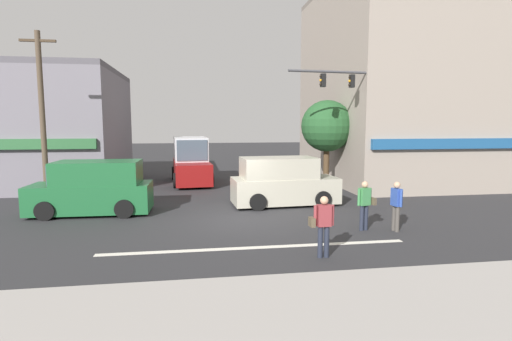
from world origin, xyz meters
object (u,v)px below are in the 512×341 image
(van_waiting_far, at_px, (283,182))
(pedestrian_mid_crossing, at_px, (396,203))
(utility_pole_near_left, at_px, (42,118))
(van_parked_curbside, at_px, (93,189))
(pedestrian_far_side, at_px, (365,202))
(box_truck_crossing_leftbound, at_px, (191,162))
(pedestrian_foreground_with_bag, at_px, (323,223))
(street_tree, at_px, (327,126))
(traffic_light_mast, at_px, (365,111))

(van_waiting_far, height_order, pedestrian_mid_crossing, van_waiting_far)
(utility_pole_near_left, height_order, van_waiting_far, utility_pole_near_left)
(van_parked_curbside, xyz_separation_m, pedestrian_mid_crossing, (10.59, -4.24, -0.06))
(van_parked_curbside, bearing_deg, pedestrian_far_side, -22.42)
(box_truck_crossing_leftbound, distance_m, van_parked_curbside, 8.89)
(pedestrian_foreground_with_bag, bearing_deg, pedestrian_far_side, 47.03)
(street_tree, distance_m, van_parked_curbside, 12.33)
(van_parked_curbside, height_order, pedestrian_foreground_with_bag, van_parked_curbside)
(street_tree, height_order, traffic_light_mast, traffic_light_mast)
(pedestrian_far_side, bearing_deg, pedestrian_mid_crossing, -15.72)
(street_tree, height_order, van_parked_curbside, street_tree)
(van_waiting_far, height_order, pedestrian_foreground_with_bag, van_waiting_far)
(street_tree, xyz_separation_m, utility_pole_near_left, (-13.40, -3.18, 0.39))
(van_waiting_far, relative_size, pedestrian_foreground_with_bag, 2.82)
(pedestrian_mid_crossing, bearing_deg, box_truck_crossing_leftbound, 119.04)
(van_parked_curbside, relative_size, pedestrian_mid_crossing, 2.78)
(utility_pole_near_left, xyz_separation_m, box_truck_crossing_leftbound, (5.99, 6.59, -2.56))
(van_parked_curbside, bearing_deg, pedestrian_mid_crossing, -21.82)
(van_parked_curbside, distance_m, pedestrian_mid_crossing, 11.41)
(traffic_light_mast, relative_size, pedestrian_foreground_with_bag, 3.71)
(traffic_light_mast, distance_m, pedestrian_mid_crossing, 6.92)
(street_tree, xyz_separation_m, pedestrian_far_side, (-1.56, -8.61, -2.47))
(van_waiting_far, xyz_separation_m, pedestrian_mid_crossing, (2.78, -4.81, -0.06))
(utility_pole_near_left, bearing_deg, pedestrian_foreground_with_bag, -39.41)
(pedestrian_far_side, bearing_deg, pedestrian_foreground_with_bag, -132.97)
(pedestrian_foreground_with_bag, bearing_deg, street_tree, 70.89)
(traffic_light_mast, xyz_separation_m, van_waiting_far, (-4.21, -1.15, -3.17))
(van_waiting_far, bearing_deg, utility_pole_near_left, 174.91)
(box_truck_crossing_leftbound, bearing_deg, traffic_light_mast, -37.50)
(pedestrian_foreground_with_bag, relative_size, pedestrian_mid_crossing, 1.00)
(traffic_light_mast, bearing_deg, pedestrian_far_side, -112.98)
(street_tree, bearing_deg, pedestrian_foreground_with_bag, -109.11)
(street_tree, bearing_deg, pedestrian_mid_crossing, -93.72)
(box_truck_crossing_leftbound, distance_m, van_waiting_far, 8.52)
(street_tree, distance_m, box_truck_crossing_leftbound, 8.44)
(utility_pole_near_left, bearing_deg, pedestrian_mid_crossing, -23.97)
(street_tree, distance_m, van_waiting_far, 5.81)
(van_parked_curbside, height_order, pedestrian_mid_crossing, van_parked_curbside)
(van_parked_curbside, xyz_separation_m, pedestrian_foreground_with_bag, (7.34, -6.40, -0.05))
(utility_pole_near_left, distance_m, pedestrian_foreground_with_bag, 12.71)
(van_waiting_far, height_order, van_parked_curbside, same)
(pedestrian_foreground_with_bag, height_order, pedestrian_far_side, same)
(street_tree, relative_size, utility_pole_near_left, 0.66)
(street_tree, relative_size, box_truck_crossing_leftbound, 0.85)
(box_truck_crossing_leftbound, distance_m, pedestrian_far_side, 13.37)
(traffic_light_mast, bearing_deg, van_parked_curbside, -171.87)
(street_tree, height_order, pedestrian_foreground_with_bag, street_tree)
(street_tree, height_order, utility_pole_near_left, utility_pole_near_left)
(utility_pole_near_left, height_order, box_truck_crossing_leftbound, utility_pole_near_left)
(pedestrian_mid_crossing, bearing_deg, van_parked_curbside, 158.18)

